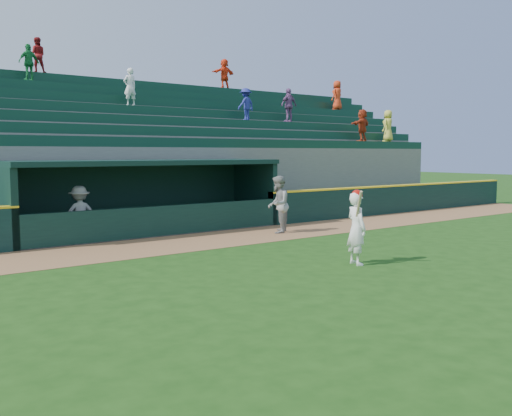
# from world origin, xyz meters

# --- Properties ---
(ground) EXTENTS (120.00, 120.00, 0.00)m
(ground) POSITION_xyz_m (0.00, 0.00, 0.00)
(ground) COLOR #1B4010
(ground) RESTS_ON ground
(warning_track) EXTENTS (40.00, 3.00, 0.01)m
(warning_track) POSITION_xyz_m (0.00, 4.90, 0.01)
(warning_track) COLOR #8E5F39
(warning_track) RESTS_ON ground
(field_wall_right) EXTENTS (15.50, 0.30, 1.20)m
(field_wall_right) POSITION_xyz_m (12.25, 6.55, 0.60)
(field_wall_right) COLOR black
(field_wall_right) RESTS_ON ground
(wall_stripe_right) EXTENTS (15.50, 0.32, 0.06)m
(wall_stripe_right) POSITION_xyz_m (12.25, 6.55, 1.23)
(wall_stripe_right) COLOR yellow
(wall_stripe_right) RESTS_ON field_wall_right
(dugout_player_front) EXTENTS (1.19, 1.17, 1.94)m
(dugout_player_front) POSITION_xyz_m (3.42, 4.82, 0.97)
(dugout_player_front) COLOR gray
(dugout_player_front) RESTS_ON ground
(dugout_player_inside) EXTENTS (1.17, 0.76, 1.70)m
(dugout_player_inside) POSITION_xyz_m (-2.55, 7.11, 0.85)
(dugout_player_inside) COLOR gray
(dugout_player_inside) RESTS_ON ground
(dugout) EXTENTS (9.40, 2.80, 2.46)m
(dugout) POSITION_xyz_m (0.00, 8.00, 1.36)
(dugout) COLOR slate
(dugout) RESTS_ON ground
(stands) EXTENTS (34.50, 6.30, 7.58)m
(stands) POSITION_xyz_m (0.03, 12.57, 2.41)
(stands) COLOR slate
(stands) RESTS_ON ground
(batter_at_plate) EXTENTS (0.63, 0.81, 1.84)m
(batter_at_plate) POSITION_xyz_m (1.43, -0.52, 0.91)
(batter_at_plate) COLOR white
(batter_at_plate) RESTS_ON ground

